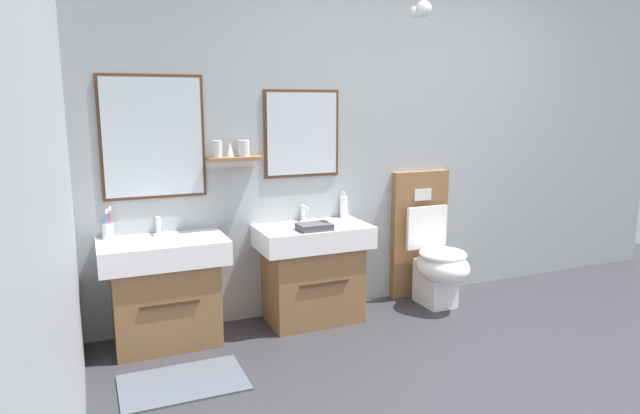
% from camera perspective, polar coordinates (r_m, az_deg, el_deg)
% --- Properties ---
extents(ground_plane, '(6.34, 5.10, 0.10)m').
position_cam_1_polar(ground_plane, '(3.42, 26.54, -18.14)').
color(ground_plane, '#2D2D33').
rests_on(ground_plane, ground).
extents(wall_back, '(5.14, 0.65, 2.60)m').
position_cam_1_polar(wall_back, '(4.44, 9.05, 7.55)').
color(wall_back, '#999EA3').
rests_on(wall_back, ground).
extents(wall_left, '(0.12, 3.90, 2.60)m').
position_cam_1_polar(wall_left, '(1.90, -26.98, 2.34)').
color(wall_left, '#999EA3').
rests_on(wall_left, ground).
extents(bath_mat, '(0.68, 0.44, 0.01)m').
position_cam_1_polar(bath_mat, '(3.33, -13.76, -16.97)').
color(bath_mat, '#474C56').
rests_on(bath_mat, ground).
extents(vanity_sink_left, '(0.78, 0.47, 0.69)m').
position_cam_1_polar(vanity_sink_left, '(3.72, -15.50, -7.95)').
color(vanity_sink_left, brown).
rests_on(vanity_sink_left, ground).
extents(tap_on_left_sink, '(0.03, 0.13, 0.11)m').
position_cam_1_polar(tap_on_left_sink, '(3.78, -16.14, -1.57)').
color(tap_on_left_sink, silver).
rests_on(tap_on_left_sink, vanity_sink_left).
extents(vanity_sink_right, '(0.78, 0.47, 0.69)m').
position_cam_1_polar(vanity_sink_right, '(3.97, -0.78, -6.39)').
color(vanity_sink_right, brown).
rests_on(vanity_sink_right, ground).
extents(tap_on_right_sink, '(0.03, 0.13, 0.11)m').
position_cam_1_polar(tap_on_right_sink, '(4.02, -1.70, -0.42)').
color(tap_on_right_sink, silver).
rests_on(tap_on_right_sink, vanity_sink_right).
extents(toilet, '(0.48, 0.62, 1.00)m').
position_cam_1_polar(toilet, '(4.41, 11.17, -4.73)').
color(toilet, brown).
rests_on(toilet, ground).
extents(toothbrush_cup, '(0.07, 0.07, 0.20)m').
position_cam_1_polar(toothbrush_cup, '(3.75, -20.78, -2.17)').
color(toothbrush_cup, silver).
rests_on(toothbrush_cup, vanity_sink_left).
extents(soap_dispenser, '(0.06, 0.06, 0.19)m').
position_cam_1_polar(soap_dispenser, '(4.14, 2.42, 0.07)').
color(soap_dispenser, white).
rests_on(soap_dispenser, vanity_sink_right).
extents(folded_hand_towel, '(0.22, 0.16, 0.04)m').
position_cam_1_polar(folded_hand_towel, '(3.74, -0.59, -2.02)').
color(folded_hand_towel, '#47474C').
rests_on(folded_hand_towel, vanity_sink_right).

